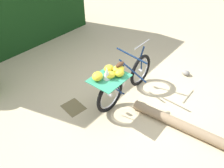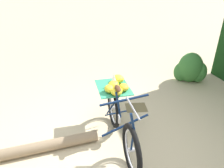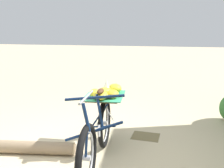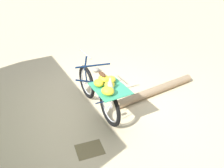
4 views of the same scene
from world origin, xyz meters
name	(u,v)px [view 3 (image 3 of 4)]	position (x,y,z in m)	size (l,w,h in m)	color
ground_plane	(89,164)	(0.00, 0.00, 0.00)	(60.00, 60.00, 0.00)	beige
bicycle	(100,123)	(-0.09, -0.18, 0.51)	(0.77, 1.80, 1.03)	black
fallen_log	(1,146)	(1.30, 0.06, 0.09)	(0.18, 0.18, 2.09)	#937A5B
leaf_litter_patch	(146,136)	(-0.56, -1.07, 0.00)	(0.44, 0.36, 0.01)	olive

